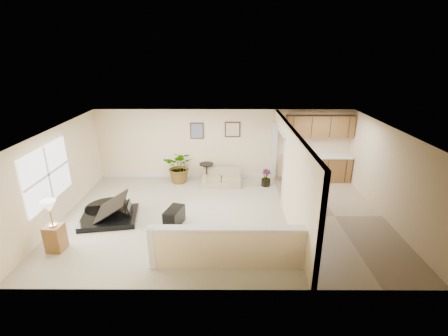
{
  "coord_description": "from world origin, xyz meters",
  "views": [
    {
      "loc": [
        0.06,
        -8.15,
        4.45
      ],
      "look_at": [
        0.01,
        0.4,
        1.3
      ],
      "focal_mm": 26.0,
      "sensor_mm": 36.0,
      "label": 1
    }
  ],
  "objects_px": {
    "loveseat": "(221,177)",
    "accent_table": "(207,171)",
    "lamp_stand": "(54,230)",
    "piano": "(108,199)",
    "piano_bench": "(174,217)",
    "small_plant": "(266,179)",
    "palm_plant": "(180,167)"
  },
  "relations": [
    {
      "from": "accent_table",
      "to": "piano",
      "type": "bearing_deg",
      "value": -135.45
    },
    {
      "from": "piano",
      "to": "loveseat",
      "type": "bearing_deg",
      "value": 28.3
    },
    {
      "from": "accent_table",
      "to": "lamp_stand",
      "type": "bearing_deg",
      "value": -128.8
    },
    {
      "from": "loveseat",
      "to": "accent_table",
      "type": "height_order",
      "value": "loveseat"
    },
    {
      "from": "loveseat",
      "to": "palm_plant",
      "type": "relative_size",
      "value": 1.13
    },
    {
      "from": "accent_table",
      "to": "lamp_stand",
      "type": "relative_size",
      "value": 0.56
    },
    {
      "from": "palm_plant",
      "to": "loveseat",
      "type": "bearing_deg",
      "value": -8.24
    },
    {
      "from": "lamp_stand",
      "to": "accent_table",
      "type": "bearing_deg",
      "value": 51.2
    },
    {
      "from": "loveseat",
      "to": "lamp_stand",
      "type": "distance_m",
      "value": 5.5
    },
    {
      "from": "lamp_stand",
      "to": "piano",
      "type": "bearing_deg",
      "value": 65.27
    },
    {
      "from": "loveseat",
      "to": "lamp_stand",
      "type": "xyz_separation_m",
      "value": [
        -3.82,
        -3.96,
        0.25
      ]
    },
    {
      "from": "piano_bench",
      "to": "accent_table",
      "type": "height_order",
      "value": "accent_table"
    },
    {
      "from": "loveseat",
      "to": "lamp_stand",
      "type": "relative_size",
      "value": 1.05
    },
    {
      "from": "loveseat",
      "to": "small_plant",
      "type": "height_order",
      "value": "loveseat"
    },
    {
      "from": "lamp_stand",
      "to": "loveseat",
      "type": "bearing_deg",
      "value": 46.01
    },
    {
      "from": "loveseat",
      "to": "small_plant",
      "type": "xyz_separation_m",
      "value": [
        1.53,
        -0.11,
        -0.03
      ]
    },
    {
      "from": "piano",
      "to": "piano_bench",
      "type": "xyz_separation_m",
      "value": [
        1.87,
        -0.39,
        -0.35
      ]
    },
    {
      "from": "small_plant",
      "to": "loveseat",
      "type": "bearing_deg",
      "value": 175.78
    },
    {
      "from": "piano_bench",
      "to": "accent_table",
      "type": "distance_m",
      "value": 3.01
    },
    {
      "from": "loveseat",
      "to": "accent_table",
      "type": "bearing_deg",
      "value": 166.11
    },
    {
      "from": "loveseat",
      "to": "small_plant",
      "type": "distance_m",
      "value": 1.54
    },
    {
      "from": "piano_bench",
      "to": "small_plant",
      "type": "distance_m",
      "value": 3.84
    },
    {
      "from": "piano_bench",
      "to": "lamp_stand",
      "type": "height_order",
      "value": "lamp_stand"
    },
    {
      "from": "piano_bench",
      "to": "small_plant",
      "type": "bearing_deg",
      "value": 43.98
    },
    {
      "from": "small_plant",
      "to": "lamp_stand",
      "type": "relative_size",
      "value": 0.47
    },
    {
      "from": "palm_plant",
      "to": "lamp_stand",
      "type": "height_order",
      "value": "lamp_stand"
    },
    {
      "from": "accent_table",
      "to": "palm_plant",
      "type": "distance_m",
      "value": 0.94
    },
    {
      "from": "accent_table",
      "to": "lamp_stand",
      "type": "height_order",
      "value": "lamp_stand"
    },
    {
      "from": "piano",
      "to": "lamp_stand",
      "type": "bearing_deg",
      "value": -124.1
    },
    {
      "from": "piano_bench",
      "to": "lamp_stand",
      "type": "relative_size",
      "value": 0.55
    },
    {
      "from": "piano",
      "to": "small_plant",
      "type": "xyz_separation_m",
      "value": [
        4.63,
        2.28,
        -0.33
      ]
    },
    {
      "from": "piano_bench",
      "to": "palm_plant",
      "type": "height_order",
      "value": "palm_plant"
    }
  ]
}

